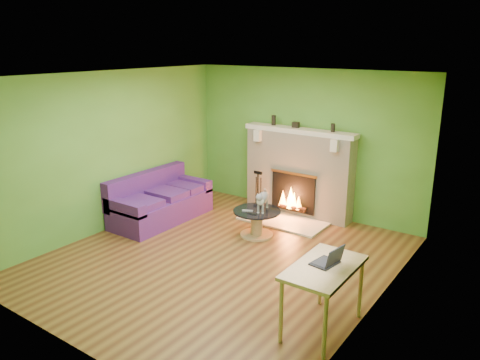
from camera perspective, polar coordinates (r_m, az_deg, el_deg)
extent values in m
plane|color=#532E17|center=(6.89, -2.36, -9.57)|extent=(5.00, 5.00, 0.00)
plane|color=white|center=(6.21, -2.65, 12.55)|extent=(5.00, 5.00, 0.00)
plane|color=#477E29|center=(8.49, 7.87, 4.58)|extent=(5.00, 0.00, 5.00)
plane|color=#477E29|center=(4.80, -21.07, -5.66)|extent=(5.00, 0.00, 5.00)
plane|color=#477E29|center=(7.96, -15.47, 3.36)|extent=(0.00, 5.00, 5.00)
plane|color=#477E29|center=(5.42, 16.77, -2.78)|extent=(0.00, 5.00, 5.00)
plane|color=silver|center=(4.53, 13.21, -2.89)|extent=(0.00, 1.20, 1.20)
plane|color=white|center=(4.54, 13.12, -2.87)|extent=(0.00, 1.06, 1.06)
cube|color=beige|center=(8.47, 7.18, 0.75)|extent=(2.00, 0.35, 1.50)
cube|color=black|center=(8.40, 6.49, -1.58)|extent=(0.85, 0.03, 0.68)
cube|color=#C18530|center=(8.29, 6.54, 0.78)|extent=(0.91, 0.02, 0.04)
cylinder|color=black|center=(8.46, 6.31, -3.44)|extent=(0.55, 0.07, 0.07)
cube|color=beige|center=(8.27, 7.27, 5.98)|extent=(2.10, 0.28, 0.08)
cube|color=beige|center=(8.51, 2.17, 5.44)|extent=(0.12, 0.10, 0.20)
cube|color=beige|center=(7.81, 11.46, 4.13)|extent=(0.12, 0.10, 0.20)
cube|color=beige|center=(8.26, 5.27, -4.97)|extent=(1.50, 0.75, 0.03)
cube|color=beige|center=(8.27, 7.27, 5.98)|extent=(2.10, 0.28, 0.08)
cube|color=#491B67|center=(8.36, -9.52, -3.46)|extent=(0.83, 1.84, 0.42)
cube|color=#491B67|center=(8.49, -11.35, -0.69)|extent=(0.19, 1.84, 0.52)
cube|color=#491B67|center=(7.74, -13.89, -3.27)|extent=(0.83, 0.19, 0.21)
cube|color=#491B67|center=(8.85, -5.86, -0.39)|extent=(0.83, 0.19, 0.21)
cube|color=#491B67|center=(7.90, -12.00, -2.74)|extent=(0.66, 0.49, 0.11)
cube|color=#491B67|center=(8.31, -8.92, -1.63)|extent=(0.66, 0.49, 0.11)
cube|color=#491B67|center=(8.67, -6.55, -0.77)|extent=(0.66, 0.49, 0.11)
cylinder|color=tan|center=(7.67, 2.04, -6.65)|extent=(0.53, 0.53, 0.03)
cylinder|color=tan|center=(7.59, 2.05, -5.26)|extent=(0.19, 0.19, 0.37)
cylinder|color=black|center=(7.52, 2.07, -3.80)|extent=(0.76, 0.76, 0.02)
cube|color=tan|center=(5.08, 10.23, -10.48)|extent=(0.59, 1.02, 0.04)
cylinder|color=tan|center=(5.01, 5.02, -15.70)|extent=(0.05, 0.05, 0.72)
cylinder|color=tan|center=(4.82, 10.31, -17.30)|extent=(0.05, 0.05, 0.72)
cylinder|color=tan|center=(5.72, 9.78, -11.52)|extent=(0.05, 0.05, 0.72)
cylinder|color=tan|center=(5.56, 14.46, -12.69)|extent=(0.05, 0.05, 0.72)
cube|color=gray|center=(7.47, 0.92, -3.76)|extent=(0.17, 0.11, 0.02)
cube|color=black|center=(7.36, 1.43, -4.09)|extent=(0.16, 0.06, 0.02)
cylinder|color=black|center=(8.53, 4.13, 7.28)|extent=(0.08, 0.08, 0.18)
cylinder|color=black|center=(8.01, 11.27, 6.27)|extent=(0.07, 0.07, 0.14)
cube|color=black|center=(8.32, 6.81, 6.69)|extent=(0.12, 0.08, 0.10)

